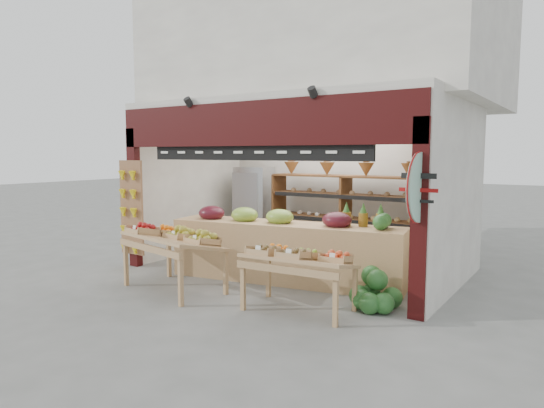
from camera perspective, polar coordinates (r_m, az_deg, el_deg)
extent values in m
plane|color=slate|center=(8.90, 1.43, -8.22)|extent=(60.00, 60.00, 0.00)
cube|color=white|center=(10.65, 8.06, 2.25)|extent=(5.76, 0.18, 3.00)
cube|color=white|center=(10.84, -9.39, 2.30)|extent=(0.18, 3.38, 3.00)
cube|color=white|center=(8.12, 20.71, 0.77)|extent=(0.18, 3.38, 3.00)
cube|color=white|center=(9.18, 3.52, 11.46)|extent=(5.76, 3.38, 0.12)
cube|color=white|center=(10.30, 6.80, 17.24)|extent=(6.36, 4.60, 2.40)
cube|color=black|center=(7.77, -2.73, 9.43)|extent=(5.70, 0.14, 0.70)
cube|color=black|center=(9.69, -15.88, 0.68)|extent=(0.22, 0.14, 2.65)
cube|color=black|center=(6.56, 17.03, -1.79)|extent=(0.22, 0.14, 2.65)
cube|color=black|center=(7.78, -2.58, 6.11)|extent=(4.20, 0.05, 0.26)
cylinder|color=white|center=(7.78, -1.68, 7.95)|extent=(0.34, 0.05, 0.34)
cube|color=#8F6141|center=(9.63, -16.18, -0.41)|extent=(0.60, 0.04, 1.80)
cylinder|color=#A2CCB1|center=(6.44, 16.91, 1.87)|extent=(0.04, 0.90, 0.90)
cylinder|color=maroon|center=(6.41, 16.84, 1.85)|extent=(0.01, 0.92, 0.92)
cube|color=brown|center=(10.76, 0.82, -1.07)|extent=(0.05, 0.54, 1.72)
cube|color=brown|center=(9.99, 8.62, -1.69)|extent=(0.05, 0.54, 1.72)
cube|color=brown|center=(9.42, 17.55, -2.36)|extent=(0.05, 0.54, 1.72)
cube|color=brown|center=(10.06, 8.58, -4.42)|extent=(3.23, 0.54, 0.04)
cube|color=brown|center=(9.99, 8.62, -1.69)|extent=(3.23, 0.54, 0.04)
cube|color=brown|center=(9.93, 8.66, 1.08)|extent=(3.23, 0.54, 0.04)
cube|color=brown|center=(9.91, 8.70, 3.25)|extent=(3.23, 0.54, 0.04)
cone|color=brown|center=(10.51, 2.31, 4.24)|extent=(0.32, 0.32, 0.28)
cone|color=brown|center=(10.09, 6.49, 4.13)|extent=(0.32, 0.32, 0.28)
cone|color=brown|center=(9.73, 11.01, 3.99)|extent=(0.32, 0.32, 0.28)
cone|color=brown|center=(9.43, 15.85, 3.81)|extent=(0.32, 0.32, 0.28)
cube|color=#BABDC1|center=(11.12, -2.06, -0.45)|extent=(0.85, 0.85, 1.87)
cube|color=beige|center=(10.44, -7.94, -5.24)|extent=(0.44, 0.37, 0.32)
cube|color=beige|center=(10.35, -7.76, -3.67)|extent=(0.40, 0.34, 0.27)
cube|color=#144B21|center=(9.94, -6.65, -5.94)|extent=(0.41, 0.35, 0.27)
cube|color=beige|center=(10.17, -4.80, -5.70)|extent=(0.37, 0.32, 0.25)
cube|color=tan|center=(8.30, 1.62, -5.70)|extent=(4.09, 1.47, 1.00)
ellipsoid|color=#59141E|center=(8.84, -7.12, -1.07)|extent=(0.49, 0.45, 0.27)
ellipsoid|color=#8CB23F|center=(8.52, -3.25, -1.30)|extent=(0.49, 0.45, 0.27)
ellipsoid|color=#8CB23F|center=(8.24, 0.91, -1.54)|extent=(0.49, 0.45, 0.27)
ellipsoid|color=#59141E|center=(7.90, 7.64, -1.91)|extent=(0.49, 0.45, 0.27)
cylinder|color=olive|center=(8.03, 8.74, -1.73)|extent=(0.15, 0.15, 0.22)
cylinder|color=olive|center=(7.97, 10.68, -1.82)|extent=(0.15, 0.15, 0.22)
cylinder|color=olive|center=(7.91, 12.65, -1.92)|extent=(0.15, 0.15, 0.22)
cube|color=tan|center=(7.87, -11.50, -4.32)|extent=(1.84, 1.25, 0.25)
cube|color=tan|center=(8.41, -16.79, -6.89)|extent=(0.07, 0.07, 0.69)
cube|color=tan|center=(7.11, -10.69, -9.10)|extent=(0.07, 0.07, 0.69)
cube|color=tan|center=(8.83, -12.03, -6.16)|extent=(0.07, 0.07, 0.69)
cube|color=tan|center=(7.59, -5.47, -8.05)|extent=(0.07, 0.07, 0.69)
cube|color=tan|center=(6.74, 3.19, -6.72)|extent=(1.56, 0.96, 0.22)
cube|color=tan|center=(6.86, -3.43, -9.95)|extent=(0.06, 0.06, 0.60)
cube|color=tan|center=(6.26, 7.49, -11.57)|extent=(0.06, 0.06, 0.60)
cube|color=tan|center=(7.46, -0.42, -8.64)|extent=(0.06, 0.06, 0.60)
cube|color=tan|center=(6.91, 9.72, -9.91)|extent=(0.06, 0.06, 0.60)
sphere|color=#17471C|center=(7.01, 10.51, -10.99)|extent=(0.30, 0.30, 0.30)
sphere|color=#17471C|center=(6.89, 13.01, -11.33)|extent=(0.30, 0.30, 0.30)
sphere|color=#17471C|center=(7.29, 11.53, -10.34)|extent=(0.30, 0.30, 0.30)
sphere|color=#17471C|center=(7.18, 13.93, -10.65)|extent=(0.30, 0.30, 0.30)
sphere|color=#17471C|center=(7.02, 12.29, -8.72)|extent=(0.30, 0.30, 0.30)
sphere|color=#17471C|center=(6.85, 11.41, -11.40)|extent=(0.30, 0.30, 0.30)
sphere|color=#17471C|center=(7.19, 10.23, -10.55)|extent=(0.30, 0.30, 0.30)
sphere|color=#17471C|center=(7.24, 11.64, -8.25)|extent=(0.30, 0.30, 0.30)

